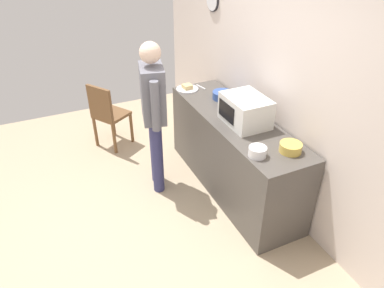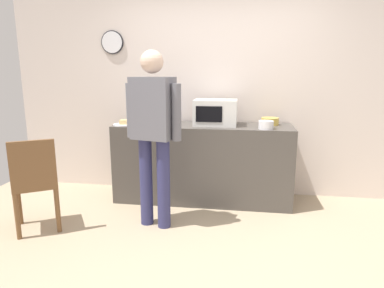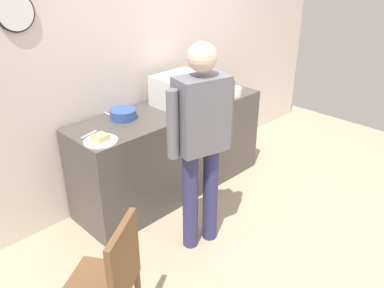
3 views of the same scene
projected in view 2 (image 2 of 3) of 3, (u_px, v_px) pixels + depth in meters
ground_plane at (204, 250)px, 2.99m from camera, size 6.00×6.00×0.00m
back_wall at (218, 92)px, 4.27m from camera, size 5.40×0.13×2.60m
kitchen_counter at (203, 163)px, 4.10m from camera, size 2.11×0.62×0.94m
microwave at (216, 112)px, 3.96m from camera, size 0.50×0.39×0.30m
sandwich_plate at (125, 124)px, 3.97m from camera, size 0.28×0.28×0.07m
salad_bowl at (266, 125)px, 3.69m from camera, size 0.17×0.17×0.09m
cereal_bowl at (270, 121)px, 3.98m from camera, size 0.21×0.21×0.09m
mixing_bowl at (165, 119)px, 4.16m from camera, size 0.24×0.24×0.09m
fork_utensil at (131, 123)px, 4.15m from camera, size 0.17×0.06×0.01m
spoon_utensil at (166, 120)px, 4.35m from camera, size 0.06×0.17×0.01m
person_standing at (153, 126)px, 3.27m from camera, size 0.58×0.33×1.76m
wooden_chair at (35, 181)px, 3.24m from camera, size 0.55×0.55×0.94m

